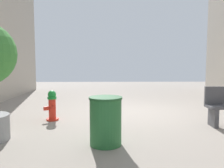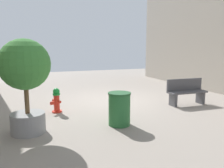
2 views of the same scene
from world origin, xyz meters
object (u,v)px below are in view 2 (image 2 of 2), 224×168
Objects in this scene: planter_tree at (25,74)px; trash_bin at (119,109)px; bench_near at (186,91)px; fire_hydrant at (56,100)px.

trash_bin is at bearing 173.22° from planter_tree.
trash_bin is (3.19, 1.21, -0.03)m from bench_near.
bench_near is 1.67× the size of trash_bin.
planter_tree is (5.53, 0.93, 0.98)m from bench_near.
bench_near is at bearing -159.22° from trash_bin.
bench_near is 5.69m from planter_tree.
planter_tree is 2.56m from trash_bin.
fire_hydrant is at bearing -119.46° from planter_tree.
bench_near is at bearing 171.99° from fire_hydrant.
bench_near is 0.65× the size of planter_tree.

